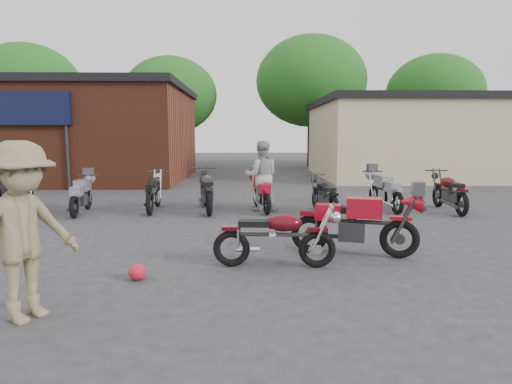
{
  "coord_description": "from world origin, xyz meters",
  "views": [
    {
      "loc": [
        -0.07,
        -5.98,
        2.02
      ],
      "look_at": [
        0.1,
        2.48,
        0.9
      ],
      "focal_mm": 30.0,
      "sensor_mm": 36.0,
      "label": 1
    }
  ],
  "objects_px": {
    "helmet": "(137,272)",
    "row_bike_7": "(449,190)",
    "sportbike": "(356,221)",
    "row_bike_3": "(206,188)",
    "vintage_motorcycle": "(277,234)",
    "person_dark": "(0,182)",
    "person_tan": "(23,232)",
    "row_bike_0": "(18,190)",
    "row_bike_6": "(385,190)",
    "row_bike_2": "(154,190)",
    "person_light": "(261,176)",
    "row_bike_4": "(261,191)",
    "row_bike_1": "(81,194)",
    "row_bike_5": "(324,193)"
  },
  "relations": [
    {
      "from": "helmet",
      "to": "row_bike_7",
      "type": "height_order",
      "value": "row_bike_7"
    },
    {
      "from": "sportbike",
      "to": "row_bike_3",
      "type": "relative_size",
      "value": 0.97
    },
    {
      "from": "vintage_motorcycle",
      "to": "person_dark",
      "type": "xyz_separation_m",
      "value": [
        -6.13,
        3.46,
        0.44
      ]
    },
    {
      "from": "person_tan",
      "to": "sportbike",
      "type": "bearing_deg",
      "value": -30.21
    },
    {
      "from": "sportbike",
      "to": "row_bike_0",
      "type": "relative_size",
      "value": 0.99
    },
    {
      "from": "person_dark",
      "to": "row_bike_6",
      "type": "height_order",
      "value": "person_dark"
    },
    {
      "from": "helmet",
      "to": "person_tan",
      "type": "bearing_deg",
      "value": -124.66
    },
    {
      "from": "row_bike_2",
      "to": "row_bike_3",
      "type": "bearing_deg",
      "value": -96.89
    },
    {
      "from": "person_tan",
      "to": "row_bike_6",
      "type": "distance_m",
      "value": 9.27
    },
    {
      "from": "person_light",
      "to": "row_bike_0",
      "type": "relative_size",
      "value": 0.91
    },
    {
      "from": "row_bike_0",
      "to": "row_bike_4",
      "type": "distance_m",
      "value": 6.41
    },
    {
      "from": "helmet",
      "to": "row_bike_6",
      "type": "distance_m",
      "value": 7.75
    },
    {
      "from": "person_light",
      "to": "row_bike_4",
      "type": "distance_m",
      "value": 0.41
    },
    {
      "from": "vintage_motorcycle",
      "to": "row_bike_0",
      "type": "relative_size",
      "value": 0.88
    },
    {
      "from": "row_bike_3",
      "to": "row_bike_0",
      "type": "bearing_deg",
      "value": 82.16
    },
    {
      "from": "row_bike_1",
      "to": "row_bike_2",
      "type": "height_order",
      "value": "row_bike_2"
    },
    {
      "from": "row_bike_1",
      "to": "person_light",
      "type": "bearing_deg",
      "value": -92.46
    },
    {
      "from": "sportbike",
      "to": "row_bike_5",
      "type": "relative_size",
      "value": 1.11
    },
    {
      "from": "vintage_motorcycle",
      "to": "person_dark",
      "type": "distance_m",
      "value": 7.05
    },
    {
      "from": "row_bike_0",
      "to": "row_bike_6",
      "type": "bearing_deg",
      "value": -97.38
    },
    {
      "from": "person_light",
      "to": "row_bike_2",
      "type": "relative_size",
      "value": 0.97
    },
    {
      "from": "row_bike_7",
      "to": "vintage_motorcycle",
      "type": "bearing_deg",
      "value": 136.17
    },
    {
      "from": "vintage_motorcycle",
      "to": "row_bike_5",
      "type": "bearing_deg",
      "value": 74.73
    },
    {
      "from": "helmet",
      "to": "row_bike_5",
      "type": "bearing_deg",
      "value": 55.18
    },
    {
      "from": "row_bike_3",
      "to": "row_bike_4",
      "type": "height_order",
      "value": "row_bike_3"
    },
    {
      "from": "row_bike_1",
      "to": "row_bike_6",
      "type": "relative_size",
      "value": 0.94
    },
    {
      "from": "sportbike",
      "to": "person_light",
      "type": "distance_m",
      "value": 4.64
    },
    {
      "from": "row_bike_2",
      "to": "row_bike_7",
      "type": "relative_size",
      "value": 0.97
    },
    {
      "from": "row_bike_1",
      "to": "row_bike_5",
      "type": "relative_size",
      "value": 0.98
    },
    {
      "from": "row_bike_3",
      "to": "row_bike_6",
      "type": "xyz_separation_m",
      "value": [
        4.85,
        0.08,
        -0.06
      ]
    },
    {
      "from": "sportbike",
      "to": "row_bike_1",
      "type": "relative_size",
      "value": 1.14
    },
    {
      "from": "vintage_motorcycle",
      "to": "row_bike_0",
      "type": "distance_m",
      "value": 8.09
    },
    {
      "from": "sportbike",
      "to": "person_light",
      "type": "relative_size",
      "value": 1.09
    },
    {
      "from": "person_light",
      "to": "row_bike_3",
      "type": "distance_m",
      "value": 1.52
    },
    {
      "from": "row_bike_0",
      "to": "row_bike_5",
      "type": "xyz_separation_m",
      "value": [
        8.02,
        -0.31,
        -0.07
      ]
    },
    {
      "from": "row_bike_4",
      "to": "row_bike_7",
      "type": "distance_m",
      "value": 5.02
    },
    {
      "from": "person_light",
      "to": "row_bike_7",
      "type": "distance_m",
      "value": 5.03
    },
    {
      "from": "vintage_motorcycle",
      "to": "row_bike_3",
      "type": "distance_m",
      "value": 5.24
    },
    {
      "from": "sportbike",
      "to": "person_dark",
      "type": "distance_m",
      "value": 8.04
    },
    {
      "from": "vintage_motorcycle",
      "to": "row_bike_4",
      "type": "relative_size",
      "value": 0.99
    },
    {
      "from": "sportbike",
      "to": "row_bike_6",
      "type": "height_order",
      "value": "sportbike"
    },
    {
      "from": "row_bike_6",
      "to": "row_bike_7",
      "type": "height_order",
      "value": "row_bike_7"
    },
    {
      "from": "vintage_motorcycle",
      "to": "row_bike_6",
      "type": "distance_m",
      "value": 6.06
    },
    {
      "from": "row_bike_1",
      "to": "row_bike_5",
      "type": "bearing_deg",
      "value": -98.03
    },
    {
      "from": "person_dark",
      "to": "person_light",
      "type": "distance_m",
      "value": 6.25
    },
    {
      "from": "row_bike_0",
      "to": "row_bike_6",
      "type": "xyz_separation_m",
      "value": [
        9.78,
        0.24,
        -0.04
      ]
    },
    {
      "from": "row_bike_2",
      "to": "row_bike_4",
      "type": "height_order",
      "value": "row_bike_2"
    },
    {
      "from": "person_light",
      "to": "person_tan",
      "type": "bearing_deg",
      "value": 66.83
    },
    {
      "from": "sportbike",
      "to": "row_bike_4",
      "type": "relative_size",
      "value": 1.12
    },
    {
      "from": "helmet",
      "to": "row_bike_5",
      "type": "distance_m",
      "value": 6.21
    }
  ]
}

